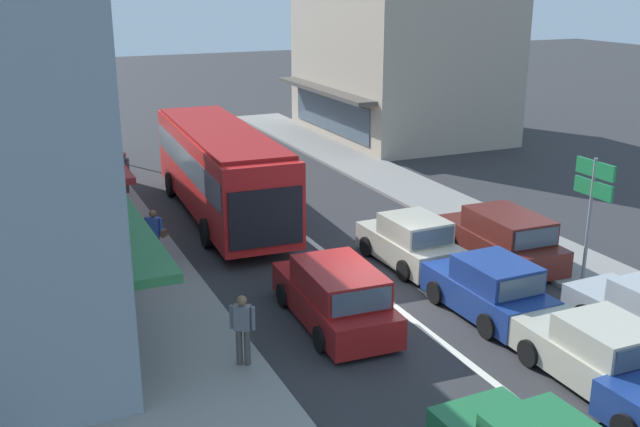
% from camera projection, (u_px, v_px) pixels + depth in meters
% --- Properties ---
extents(ground_plane, '(140.00, 140.00, 0.00)m').
position_uv_depth(ground_plane, '(388.00, 301.00, 19.99)').
color(ground_plane, '#2D2D30').
extents(lane_centre_line, '(0.20, 28.00, 0.01)m').
position_uv_depth(lane_centre_line, '(326.00, 253.00, 23.47)').
color(lane_centre_line, silver).
rests_on(lane_centre_line, ground).
extents(sidewalk_left, '(5.20, 44.00, 0.14)m').
position_uv_depth(sidewalk_left, '(94.00, 262.00, 22.55)').
color(sidewalk_left, gray).
rests_on(sidewalk_left, ground).
extents(kerb_right, '(2.80, 44.00, 0.12)m').
position_uv_depth(kerb_right, '(456.00, 210.00, 27.61)').
color(kerb_right, gray).
rests_on(kerb_right, ground).
extents(building_right_far, '(9.28, 11.13, 8.70)m').
position_uv_depth(building_right_far, '(400.00, 54.00, 40.24)').
color(building_right_far, '#B2A38E').
rests_on(building_right_far, ground).
extents(city_bus, '(3.12, 10.97, 3.23)m').
position_uv_depth(city_bus, '(221.00, 166.00, 26.53)').
color(city_bus, red).
rests_on(city_bus, ground).
extents(hatchback_adjacent_lane_lead, '(1.87, 3.73, 1.54)m').
position_uv_depth(hatchback_adjacent_lane_lead, '(490.00, 289.00, 18.94)').
color(hatchback_adjacent_lane_lead, navy).
rests_on(hatchback_adjacent_lane_lead, ground).
extents(sedan_behind_bus_near, '(1.92, 4.21, 1.47)m').
position_uv_depth(sedan_behind_bus_near, '(603.00, 357.00, 15.66)').
color(sedan_behind_bus_near, '#B7B29E').
rests_on(sedan_behind_bus_near, ground).
extents(wagon_queue_far_back, '(2.09, 4.58, 1.58)m').
position_uv_depth(wagon_queue_far_back, '(335.00, 296.00, 18.47)').
color(wagon_queue_far_back, maroon).
rests_on(wagon_queue_far_back, ground).
extents(hatchback_behind_bus_mid, '(1.89, 3.74, 1.54)m').
position_uv_depth(hatchback_behind_bus_mid, '(410.00, 242.00, 22.34)').
color(hatchback_behind_bus_mid, '#B7B29E').
rests_on(hatchback_behind_bus_mid, ground).
extents(parked_wagon_kerb_second, '(2.04, 4.55, 1.58)m').
position_uv_depth(parked_wagon_kerb_second, '(502.00, 238.00, 22.60)').
color(parked_wagon_kerb_second, '#561E19').
rests_on(parked_wagon_kerb_second, ground).
extents(traffic_light_downstreet, '(0.33, 0.24, 4.20)m').
position_uv_depth(traffic_light_downstreet, '(102.00, 100.00, 34.74)').
color(traffic_light_downstreet, gray).
rests_on(traffic_light_downstreet, ground).
extents(directional_road_sign, '(0.10, 1.40, 3.60)m').
position_uv_depth(directional_road_sign, '(593.00, 190.00, 20.46)').
color(directional_road_sign, gray).
rests_on(directional_road_sign, ground).
extents(pedestrian_with_handbag_near, '(0.59, 0.51, 1.63)m').
position_uv_depth(pedestrian_with_handbag_near, '(155.00, 233.00, 22.08)').
color(pedestrian_with_handbag_near, '#4C4742').
rests_on(pedestrian_with_handbag_near, sidewalk_left).
extents(pedestrian_browsing_midblock, '(0.49, 0.38, 1.63)m').
position_uv_depth(pedestrian_browsing_midblock, '(243.00, 326.00, 16.16)').
color(pedestrian_browsing_midblock, '#4C4742').
rests_on(pedestrian_browsing_midblock, sidewalk_left).
extents(pedestrian_far_walker, '(0.35, 0.53, 1.63)m').
position_uv_depth(pedestrian_far_walker, '(125.00, 169.00, 29.42)').
color(pedestrian_far_walker, '#4C4742').
rests_on(pedestrian_far_walker, sidewalk_left).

